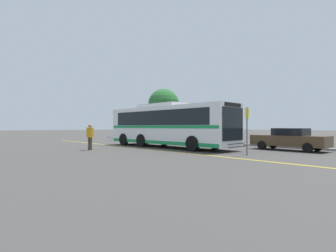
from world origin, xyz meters
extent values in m
plane|color=#423F3D|center=(0.00, 0.00, 0.00)|extent=(220.00, 220.00, 0.00)
cube|color=gold|center=(-1.34, -2.28, 0.00)|extent=(31.32, 0.20, 0.01)
cube|color=#99999E|center=(-1.34, 5.94, 0.07)|extent=(39.32, 0.36, 0.15)
cube|color=white|center=(-1.34, -0.08, 1.70)|extent=(11.41, 2.98, 2.75)
cube|color=black|center=(-1.34, -0.08, 2.23)|extent=(9.82, 2.97, 1.07)
cube|color=#198C4C|center=(-1.34, -0.08, 1.57)|extent=(11.18, 3.02, 0.20)
cube|color=#198C4C|center=(-1.34, -0.08, 0.44)|extent=(11.18, 3.01, 0.24)
cube|color=black|center=(4.34, 0.13, 1.74)|extent=(0.12, 2.26, 2.04)
cube|color=black|center=(4.34, 0.13, 2.92)|extent=(0.11, 1.80, 0.24)
cube|color=silver|center=(-1.90, -0.10, 3.21)|extent=(4.04, 2.20, 0.27)
cube|color=black|center=(4.62, 0.14, 0.55)|extent=(0.11, 1.93, 0.04)
cube|color=black|center=(4.62, 0.14, 0.35)|extent=(0.11, 1.93, 0.04)
cylinder|color=black|center=(2.12, 1.28, 0.50)|extent=(1.01, 0.32, 1.00)
cylinder|color=black|center=(2.22, -1.18, 0.50)|extent=(1.01, 0.32, 1.00)
cylinder|color=black|center=(-3.08, 1.09, 0.50)|extent=(1.01, 0.32, 1.00)
cylinder|color=black|center=(-2.99, -1.37, 0.50)|extent=(1.01, 0.32, 1.00)
cylinder|color=black|center=(-5.46, 1.00, 0.50)|extent=(1.01, 0.32, 1.00)
cylinder|color=black|center=(-5.36, -1.46, 0.50)|extent=(1.01, 0.32, 1.00)
cube|color=navy|center=(-12.64, 4.34, 0.64)|extent=(4.89, 2.05, 0.68)
cube|color=black|center=(-12.77, 4.34, 1.27)|extent=(2.08, 1.75, 0.58)
cylinder|color=black|center=(-11.17, 5.29, 0.30)|extent=(0.60, 0.22, 0.60)
cylinder|color=black|center=(-11.12, 3.46, 0.30)|extent=(0.60, 0.22, 0.60)
cylinder|color=black|center=(-14.17, 5.22, 0.30)|extent=(0.60, 0.22, 0.60)
cylinder|color=black|center=(-14.12, 3.39, 0.30)|extent=(0.60, 0.22, 0.60)
cube|color=silver|center=(-6.37, 4.55, 0.56)|extent=(4.24, 1.86, 0.52)
cube|color=black|center=(-6.27, 4.55, 1.04)|extent=(1.78, 1.63, 0.45)
cylinder|color=black|center=(-7.69, 3.68, 0.30)|extent=(0.60, 0.20, 0.60)
cylinder|color=black|center=(-7.68, 5.43, 0.30)|extent=(0.60, 0.20, 0.60)
cylinder|color=black|center=(-5.07, 3.67, 0.30)|extent=(0.60, 0.20, 0.60)
cylinder|color=black|center=(-5.06, 5.41, 0.30)|extent=(0.60, 0.20, 0.60)
cube|color=#4C3823|center=(-0.86, 4.33, 0.64)|extent=(4.23, 1.74, 0.69)
cube|color=black|center=(-0.97, 4.33, 1.25)|extent=(1.79, 1.50, 0.51)
cylinder|color=black|center=(0.43, 5.15, 0.30)|extent=(0.60, 0.21, 0.60)
cylinder|color=black|center=(0.45, 3.55, 0.30)|extent=(0.60, 0.21, 0.60)
cylinder|color=black|center=(-2.18, 5.11, 0.30)|extent=(0.60, 0.21, 0.60)
cylinder|color=black|center=(-2.15, 3.51, 0.30)|extent=(0.60, 0.21, 0.60)
cube|color=#4C3823|center=(6.01, 4.14, 0.65)|extent=(4.83, 1.75, 0.70)
cube|color=black|center=(6.13, 4.14, 1.24)|extent=(2.04, 1.50, 0.48)
cylinder|color=black|center=(4.50, 3.38, 0.30)|extent=(0.60, 0.21, 0.60)
cylinder|color=black|center=(4.53, 4.96, 0.30)|extent=(0.60, 0.21, 0.60)
cylinder|color=black|center=(7.48, 3.32, 0.30)|extent=(0.60, 0.21, 0.60)
cylinder|color=black|center=(7.51, 4.90, 0.30)|extent=(0.60, 0.21, 0.60)
cylinder|color=brown|center=(-3.08, -5.52, 0.42)|extent=(0.14, 0.14, 0.85)
cylinder|color=brown|center=(-3.24, -5.59, 0.42)|extent=(0.14, 0.14, 0.85)
cube|color=orange|center=(-3.16, -5.56, 1.18)|extent=(0.47, 0.38, 0.67)
sphere|color=#9E704C|center=(-3.16, -5.56, 1.63)|extent=(0.23, 0.23, 0.23)
cylinder|color=#59595E|center=(5.79, -0.71, 1.32)|extent=(0.07, 0.07, 2.64)
cube|color=yellow|center=(5.79, -0.71, 2.31)|extent=(0.04, 0.40, 0.56)
cylinder|color=#513823|center=(-13.13, 9.86, 1.51)|extent=(0.28, 0.28, 3.03)
sphere|color=#28662D|center=(-13.13, 9.86, 4.60)|extent=(4.20, 4.20, 4.20)
camera|label=1|loc=(13.48, -13.57, 1.58)|focal=28.00mm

